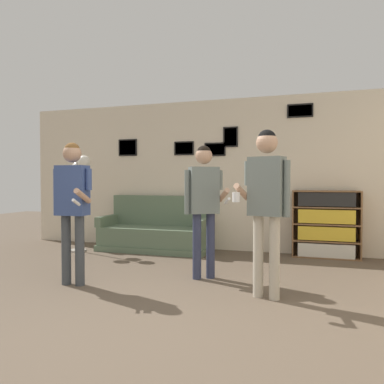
{
  "coord_description": "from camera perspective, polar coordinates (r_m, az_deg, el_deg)",
  "views": [
    {
      "loc": [
        1.21,
        -2.72,
        1.23
      ],
      "look_at": [
        -0.25,
        1.92,
        1.09
      ],
      "focal_mm": 35.0,
      "sensor_mm": 36.0,
      "label": 1
    }
  ],
  "objects": [
    {
      "name": "person_player_foreground_center",
      "position": [
        4.72,
        1.81,
        -0.76
      ],
      "size": [
        0.6,
        0.37,
        1.68
      ],
      "color": "#2D334C",
      "rests_on": "ground_plane"
    },
    {
      "name": "floor_lamp",
      "position": [
        6.87,
        -17.08,
        2.57
      ],
      "size": [
        0.43,
        0.46,
        1.69
      ],
      "color": "#ADA89E",
      "rests_on": "ground_plane"
    },
    {
      "name": "bookshelf",
      "position": [
        6.41,
        19.73,
        -4.66
      ],
      "size": [
        1.05,
        0.3,
        1.09
      ],
      "color": "brown",
      "rests_on": "ground_plane"
    },
    {
      "name": "couch",
      "position": [
        6.78,
        -5.56,
        -6.22
      ],
      "size": [
        1.97,
        0.8,
        0.97
      ],
      "color": "#5B7056",
      "rests_on": "ground_plane"
    },
    {
      "name": "wall_back",
      "position": [
        6.7,
        7.01,
        2.66
      ],
      "size": [
        8.41,
        0.08,
        2.7
      ],
      "color": "beige",
      "rests_on": "ground_plane"
    },
    {
      "name": "person_watcher_holding_cup",
      "position": [
        3.99,
        11.27,
        -0.27
      ],
      "size": [
        0.56,
        0.41,
        1.77
      ],
      "color": "#B7AD99",
      "rests_on": "ground_plane"
    },
    {
      "name": "ground_plane",
      "position": [
        3.22,
        -6.49,
        -20.87
      ],
      "size": [
        20.0,
        20.0,
        0.0
      ],
      "primitive_type": "plane",
      "color": "brown"
    },
    {
      "name": "person_player_foreground_left",
      "position": [
        4.64,
        -17.77,
        -0.8
      ],
      "size": [
        0.51,
        0.44,
        1.69
      ],
      "color": "#3D4247",
      "rests_on": "ground_plane"
    }
  ]
}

